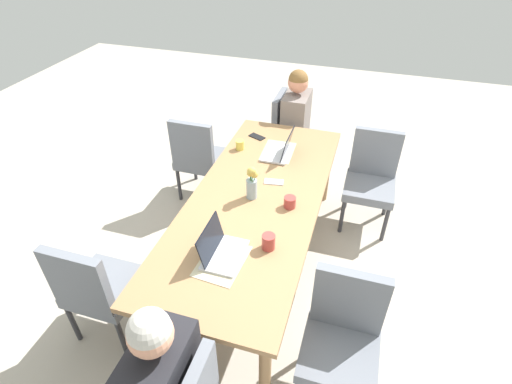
{
  "coord_description": "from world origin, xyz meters",
  "views": [
    {
      "loc": [
        -2.23,
        -0.69,
        2.55
      ],
      "look_at": [
        0.0,
        0.0,
        0.79
      ],
      "focal_mm": 28.03,
      "sensor_mm": 36.0,
      "label": 1
    }
  ],
  "objects_px": {
    "chair_far_right_near": "(198,155)",
    "coffee_mug_near_right": "(240,145)",
    "flower_vase": "(252,181)",
    "chair_head_right_left_mid": "(289,131)",
    "laptop_head_left_left_near": "(220,250)",
    "coffee_mug_centre_left": "(268,242)",
    "chair_near_right_far": "(371,175)",
    "laptop_head_right_left_mid": "(280,150)",
    "person_head_right_left_mid": "(295,132)",
    "coffee_mug_near_left": "(290,202)",
    "dining_table": "(256,205)",
    "chair_near_left_far": "(343,335)",
    "phone_silver": "(274,182)",
    "phone_black": "(257,137)",
    "chair_far_right_mid": "(96,286)"
  },
  "relations": [
    {
      "from": "flower_vase",
      "to": "laptop_head_right_left_mid",
      "type": "bearing_deg",
      "value": -4.43
    },
    {
      "from": "chair_head_right_left_mid",
      "to": "person_head_right_left_mid",
      "type": "xyz_separation_m",
      "value": [
        -0.06,
        -0.07,
        0.03
      ]
    },
    {
      "from": "coffee_mug_near_left",
      "to": "phone_black",
      "type": "relative_size",
      "value": 0.58
    },
    {
      "from": "coffee_mug_near_right",
      "to": "coffee_mug_centre_left",
      "type": "xyz_separation_m",
      "value": [
        -1.1,
        -0.57,
        0.01
      ]
    },
    {
      "from": "chair_head_right_left_mid",
      "to": "chair_far_right_mid",
      "type": "height_order",
      "value": "same"
    },
    {
      "from": "laptop_head_right_left_mid",
      "to": "coffee_mug_near_right",
      "type": "xyz_separation_m",
      "value": [
        -0.01,
        0.36,
        -0.0
      ]
    },
    {
      "from": "person_head_right_left_mid",
      "to": "laptop_head_left_left_near",
      "type": "distance_m",
      "value": 2.09
    },
    {
      "from": "flower_vase",
      "to": "phone_silver",
      "type": "bearing_deg",
      "value": -24.57
    },
    {
      "from": "chair_near_right_far",
      "to": "chair_head_right_left_mid",
      "type": "bearing_deg",
      "value": 56.67
    },
    {
      "from": "chair_head_right_left_mid",
      "to": "coffee_mug_near_right",
      "type": "height_order",
      "value": "chair_head_right_left_mid"
    },
    {
      "from": "chair_near_right_far",
      "to": "laptop_head_left_left_near",
      "type": "height_order",
      "value": "laptop_head_left_left_near"
    },
    {
      "from": "person_head_right_left_mid",
      "to": "coffee_mug_centre_left",
      "type": "relative_size",
      "value": 11.46
    },
    {
      "from": "chair_far_right_mid",
      "to": "phone_silver",
      "type": "xyz_separation_m",
      "value": [
        1.14,
        -0.88,
        0.24
      ]
    },
    {
      "from": "dining_table",
      "to": "chair_near_left_far",
      "type": "xyz_separation_m",
      "value": [
        -0.8,
        -0.77,
        -0.17
      ]
    },
    {
      "from": "chair_near_left_far",
      "to": "coffee_mug_centre_left",
      "type": "xyz_separation_m",
      "value": [
        0.32,
        0.54,
        0.29
      ]
    },
    {
      "from": "person_head_right_left_mid",
      "to": "chair_far_right_mid",
      "type": "bearing_deg",
      "value": 161.56
    },
    {
      "from": "chair_near_right_far",
      "to": "chair_near_left_far",
      "type": "bearing_deg",
      "value": 178.66
    },
    {
      "from": "chair_near_left_far",
      "to": "chair_far_right_near",
      "type": "bearing_deg",
      "value": 45.49
    },
    {
      "from": "person_head_right_left_mid",
      "to": "coffee_mug_centre_left",
      "type": "distance_m",
      "value": 1.95
    },
    {
      "from": "laptop_head_left_left_near",
      "to": "phone_black",
      "type": "bearing_deg",
      "value": 8.47
    },
    {
      "from": "chair_far_right_mid",
      "to": "coffee_mug_near_left",
      "type": "bearing_deg",
      "value": -50.43
    },
    {
      "from": "coffee_mug_centre_left",
      "to": "phone_silver",
      "type": "xyz_separation_m",
      "value": [
        0.7,
        0.15,
        -0.05
      ]
    },
    {
      "from": "dining_table",
      "to": "chair_far_right_mid",
      "type": "height_order",
      "value": "chair_far_right_mid"
    },
    {
      "from": "person_head_right_left_mid",
      "to": "laptop_head_left_left_near",
      "type": "relative_size",
      "value": 3.73
    },
    {
      "from": "person_head_right_left_mid",
      "to": "chair_near_right_far",
      "type": "bearing_deg",
      "value": -122.8
    },
    {
      "from": "phone_black",
      "to": "phone_silver",
      "type": "xyz_separation_m",
      "value": [
        -0.65,
        -0.33,
        0.0
      ]
    },
    {
      "from": "dining_table",
      "to": "person_head_right_left_mid",
      "type": "relative_size",
      "value": 1.97
    },
    {
      "from": "chair_far_right_near",
      "to": "flower_vase",
      "type": "relative_size",
      "value": 3.3
    },
    {
      "from": "chair_head_right_left_mid",
      "to": "coffee_mug_near_right",
      "type": "bearing_deg",
      "value": 164.4
    },
    {
      "from": "chair_near_left_far",
      "to": "chair_far_right_mid",
      "type": "distance_m",
      "value": 1.58
    },
    {
      "from": "chair_near_left_far",
      "to": "phone_silver",
      "type": "relative_size",
      "value": 6.0
    },
    {
      "from": "chair_near_left_far",
      "to": "flower_vase",
      "type": "bearing_deg",
      "value": 45.24
    },
    {
      "from": "laptop_head_left_left_near",
      "to": "coffee_mug_near_left",
      "type": "relative_size",
      "value": 3.71
    },
    {
      "from": "chair_near_right_far",
      "to": "coffee_mug_near_right",
      "type": "bearing_deg",
      "value": 104.0
    },
    {
      "from": "chair_near_left_far",
      "to": "chair_near_right_far",
      "type": "height_order",
      "value": "same"
    },
    {
      "from": "flower_vase",
      "to": "laptop_head_left_left_near",
      "type": "distance_m",
      "value": 0.63
    },
    {
      "from": "chair_far_right_near",
      "to": "coffee_mug_near_right",
      "type": "xyz_separation_m",
      "value": [
        -0.15,
        -0.49,
        0.28
      ]
    },
    {
      "from": "flower_vase",
      "to": "person_head_right_left_mid",
      "type": "bearing_deg",
      "value": -0.44
    },
    {
      "from": "flower_vase",
      "to": "coffee_mug_near_left",
      "type": "distance_m",
      "value": 0.31
    },
    {
      "from": "chair_near_left_far",
      "to": "laptop_head_left_left_near",
      "type": "bearing_deg",
      "value": 77.95
    },
    {
      "from": "dining_table",
      "to": "coffee_mug_near_left",
      "type": "relative_size",
      "value": 27.23
    },
    {
      "from": "chair_head_right_left_mid",
      "to": "laptop_head_left_left_near",
      "type": "relative_size",
      "value": 2.81
    },
    {
      "from": "flower_vase",
      "to": "laptop_head_right_left_mid",
      "type": "xyz_separation_m",
      "value": [
        0.64,
        -0.05,
        -0.1
      ]
    },
    {
      "from": "chair_head_right_left_mid",
      "to": "chair_near_right_far",
      "type": "distance_m",
      "value": 1.08
    },
    {
      "from": "coffee_mug_near_right",
      "to": "coffee_mug_centre_left",
      "type": "relative_size",
      "value": 0.8
    },
    {
      "from": "laptop_head_right_left_mid",
      "to": "chair_near_right_far",
      "type": "bearing_deg",
      "value": -70.67
    },
    {
      "from": "laptop_head_left_left_near",
      "to": "phone_silver",
      "type": "height_order",
      "value": "laptop_head_left_left_near"
    },
    {
      "from": "coffee_mug_near_left",
      "to": "chair_head_right_left_mid",
      "type": "bearing_deg",
      "value": 13.03
    },
    {
      "from": "flower_vase",
      "to": "phone_black",
      "type": "xyz_separation_m",
      "value": [
        0.88,
        0.23,
        -0.14
      ]
    },
    {
      "from": "chair_far_right_near",
      "to": "coffee_mug_centre_left",
      "type": "height_order",
      "value": "chair_far_right_near"
    }
  ]
}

